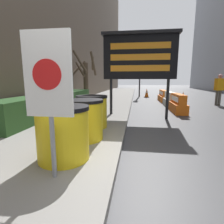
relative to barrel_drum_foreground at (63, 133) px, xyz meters
The scene contains 15 objects.
ground_plane 1.10m from the barrel_drum_foreground, 21.96° to the right, with size 120.00×120.00×0.00m, color #3F3F42.
hedge_strip 4.75m from the barrel_drum_foreground, 116.55° to the left, with size 0.90×6.87×0.75m.
bare_tree 8.31m from the barrel_drum_foreground, 103.70° to the left, with size 1.43×1.61×3.04m.
barrel_drum_foreground is the anchor object (origin of this frame).
barrel_drum_middle 0.99m from the barrel_drum_foreground, 88.00° to the left, with size 0.83×0.83×0.86m.
barrel_drum_back 1.99m from the barrel_drum_foreground, 91.20° to the left, with size 0.83×0.83×0.86m.
warning_sign 0.95m from the barrel_drum_foreground, 80.41° to the right, with size 0.59×0.08×1.81m.
message_board 4.45m from the barrel_drum_foreground, 72.79° to the left, with size 2.68×0.36×3.04m.
jersey_barrier_orange_far 6.23m from the barrel_drum_foreground, 61.44° to the left, with size 0.51×1.64×0.81m.
jersey_barrier_white 7.97m from the barrel_drum_foreground, 68.04° to the left, with size 0.51×1.75×0.78m.
jersey_barrier_orange_near 10.23m from the barrel_drum_foreground, 73.08° to the left, with size 0.52×2.01×0.76m.
traffic_cone_near 9.85m from the barrel_drum_foreground, 65.63° to the left, with size 0.41×0.41×0.73m.
traffic_cone_mid 12.76m from the barrel_drum_foreground, 80.89° to the left, with size 0.43×0.43×0.76m.
traffic_light_near_curb 13.40m from the barrel_drum_foreground, 83.86° to the left, with size 0.28×0.44×4.18m.
pedestrian_worker 9.97m from the barrel_drum_foreground, 54.66° to the left, with size 0.52×0.39×1.76m.
Camera 1 is at (0.26, -2.17, 1.37)m, focal length 28.00 mm.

